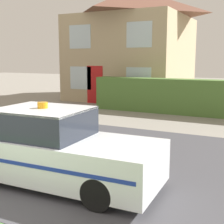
% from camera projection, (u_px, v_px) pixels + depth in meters
% --- Properties ---
extents(road_strip, '(28.00, 6.99, 0.01)m').
position_uv_depth(road_strip, '(92.00, 156.00, 8.05)').
color(road_strip, '#424247').
rests_on(road_strip, ground).
extents(garden_hedge, '(8.03, 0.87, 1.59)m').
position_uv_depth(garden_hedge, '(177.00, 96.00, 14.23)').
color(garden_hedge, '#4C7233').
rests_on(garden_hedge, ground).
extents(police_car, '(4.34, 1.75, 1.63)m').
position_uv_depth(police_car, '(52.00, 149.00, 6.25)').
color(police_car, black).
rests_on(police_car, road_strip).
extents(house_left, '(6.83, 6.97, 6.75)m').
position_uv_depth(house_left, '(132.00, 44.00, 19.68)').
color(house_left, tan).
rests_on(house_left, ground).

